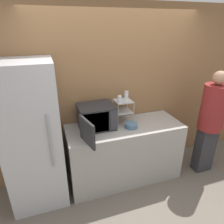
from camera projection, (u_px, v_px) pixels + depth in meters
ground_plane at (132, 190)px, 3.02m from camera, size 12.00×12.00×0.00m
wall_back at (117, 94)px, 3.11m from camera, size 8.00×0.06×2.60m
counter at (124, 152)px, 3.13m from camera, size 1.72×0.67×0.92m
microwave at (96, 117)px, 2.82m from camera, size 0.53×0.80×0.34m
dish_rack at (123, 107)px, 2.98m from camera, size 0.26×0.25×0.34m
glass_front_left at (119, 99)px, 2.82m from camera, size 0.06×0.06×0.11m
glass_back_right at (126, 95)px, 3.01m from camera, size 0.06×0.06×0.11m
bowl at (131, 125)px, 2.88m from camera, size 0.18×0.18×0.07m
person at (211, 119)px, 3.09m from camera, size 0.37×0.37×1.70m
refrigerator at (33, 137)px, 2.55m from camera, size 0.69×0.70×1.94m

